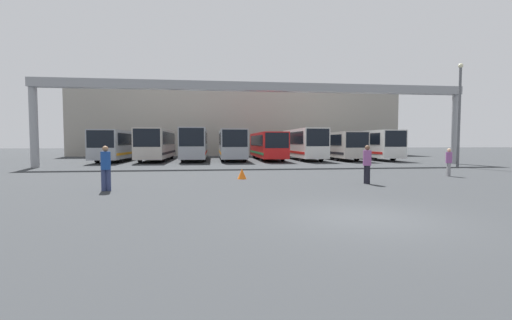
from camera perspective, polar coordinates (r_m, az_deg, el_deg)
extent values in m
plane|color=#2D3033|center=(9.67, 17.68, -9.08)|extent=(200.00, 200.00, 0.00)
cube|color=gray|center=(54.63, -3.04, 6.43)|extent=(47.30, 12.00, 10.39)
cylinder|color=gray|center=(31.47, -33.06, 4.57)|extent=(0.60, 0.60, 6.19)
cylinder|color=gray|center=(35.69, 30.24, 4.41)|extent=(0.60, 0.60, 6.19)
cube|color=gray|center=(28.98, 0.82, 12.09)|extent=(35.92, 0.80, 0.70)
cube|color=#999EA5|center=(38.34, -22.00, 2.44)|extent=(2.51, 11.33, 2.75)
cube|color=black|center=(32.91, -24.52, 3.20)|extent=(2.31, 0.06, 1.54)
cube|color=black|center=(38.34, -22.02, 3.20)|extent=(2.54, 9.63, 1.16)
cube|color=orange|center=(38.36, -21.97, 1.13)|extent=(2.54, 10.77, 0.24)
cylinder|color=black|center=(35.63, -24.96, 0.40)|extent=(0.28, 1.03, 1.03)
cylinder|color=black|center=(35.02, -21.55, 0.43)|extent=(0.28, 1.03, 1.03)
cylinder|color=black|center=(41.71, -22.31, 0.81)|extent=(0.28, 1.03, 1.03)
cylinder|color=black|center=(41.20, -19.37, 0.84)|extent=(0.28, 1.03, 1.03)
cube|color=beige|center=(37.64, -16.16, 2.66)|extent=(2.56, 11.54, 2.92)
cube|color=black|center=(31.97, -17.77, 3.55)|extent=(2.36, 0.06, 1.63)
cube|color=black|center=(37.64, -16.17, 3.49)|extent=(2.59, 9.81, 1.22)
cube|color=black|center=(37.65, -16.14, 1.24)|extent=(2.59, 10.97, 0.24)
cylinder|color=black|center=(34.68, -18.78, 0.51)|extent=(0.28, 1.10, 1.10)
cylinder|color=black|center=(34.31, -15.11, 0.54)|extent=(0.28, 1.10, 1.10)
cylinder|color=black|center=(41.03, -16.98, 0.92)|extent=(0.28, 1.10, 1.10)
cylinder|color=black|center=(40.71, -13.87, 0.95)|extent=(0.28, 1.10, 1.10)
cube|color=#999EA5|center=(37.69, -10.13, 2.80)|extent=(2.43, 12.46, 3.00)
cube|color=black|center=(31.49, -10.70, 3.76)|extent=(2.23, 0.06, 1.68)
cube|color=black|center=(37.69, -10.14, 3.65)|extent=(2.46, 10.59, 1.26)
cube|color=red|center=(37.70, -10.11, 1.34)|extent=(2.46, 11.83, 0.24)
cylinder|color=black|center=(34.31, -12.16, 0.55)|extent=(0.28, 1.06, 1.06)
cylinder|color=black|center=(34.19, -8.64, 0.58)|extent=(0.28, 1.06, 1.06)
cylinder|color=black|center=(41.26, -11.33, 0.98)|extent=(0.28, 1.06, 1.06)
cylinder|color=black|center=(41.16, -8.40, 1.00)|extent=(0.28, 1.06, 1.06)
cube|color=#999EA5|center=(36.88, -4.07, 2.73)|extent=(2.53, 10.82, 2.86)
cube|color=black|center=(31.50, -3.53, 3.63)|extent=(2.32, 0.06, 1.60)
cube|color=black|center=(36.88, -4.07, 3.55)|extent=(2.56, 9.20, 1.20)
cube|color=orange|center=(36.90, -4.07, 1.31)|extent=(2.56, 10.28, 0.24)
cylinder|color=black|center=(33.84, -5.64, 0.48)|extent=(0.28, 0.95, 0.95)
cylinder|color=black|center=(33.97, -1.92, 0.50)|extent=(0.28, 0.95, 0.95)
cylinder|color=black|center=(39.89, -5.89, 0.87)|extent=(0.28, 0.95, 0.95)
cylinder|color=black|center=(40.00, -2.73, 0.89)|extent=(0.28, 0.95, 0.95)
cube|color=red|center=(37.76, 1.86, 2.55)|extent=(2.45, 11.75, 2.60)
cube|color=black|center=(32.00, 3.53, 3.29)|extent=(2.26, 0.06, 1.46)
cube|color=black|center=(37.76, 1.87, 3.26)|extent=(2.48, 9.99, 1.09)
cube|color=#268C4C|center=(37.78, 1.86, 1.28)|extent=(2.48, 11.16, 0.24)
cylinder|color=black|center=(34.38, 0.97, 0.58)|extent=(0.28, 1.00, 1.00)
cylinder|color=black|center=(34.75, 4.46, 0.60)|extent=(0.28, 1.00, 1.00)
cylinder|color=black|center=(40.90, -0.35, 0.98)|extent=(0.28, 1.00, 1.00)
cylinder|color=black|center=(41.21, 2.60, 0.99)|extent=(0.28, 1.00, 1.00)
cube|color=silver|center=(37.83, 7.95, 2.81)|extent=(2.43, 10.20, 2.99)
cube|color=black|center=(32.96, 10.27, 3.72)|extent=(2.24, 0.06, 1.67)
cube|color=black|center=(37.83, 7.96, 3.66)|extent=(2.46, 8.67, 1.26)
cube|color=red|center=(37.85, 7.94, 1.36)|extent=(2.46, 9.69, 0.24)
cylinder|color=black|center=(34.83, 7.49, 0.55)|extent=(0.28, 0.97, 0.97)
cylinder|color=black|center=(35.43, 10.79, 0.57)|extent=(0.28, 0.97, 0.97)
cylinder|color=black|center=(40.38, 5.43, 0.91)|extent=(0.28, 0.97, 0.97)
cylinder|color=black|center=(40.89, 8.32, 0.92)|extent=(0.28, 0.97, 0.97)
cube|color=beige|center=(39.87, 13.08, 2.54)|extent=(2.50, 11.95, 2.66)
cube|color=black|center=(34.35, 16.55, 3.23)|extent=(2.30, 0.06, 1.49)
cube|color=black|center=(39.87, 13.09, 3.24)|extent=(2.53, 10.16, 1.12)
cube|color=black|center=(39.89, 13.07, 1.32)|extent=(2.53, 11.36, 0.24)
cylinder|color=black|center=(36.38, 13.28, 0.65)|extent=(0.28, 1.02, 1.02)
cylinder|color=black|center=(37.20, 16.43, 0.65)|extent=(0.28, 1.02, 1.02)
cylinder|color=black|center=(42.71, 10.13, 1.03)|extent=(0.28, 1.02, 1.02)
cylinder|color=black|center=(43.41, 12.88, 1.03)|extent=(0.28, 1.02, 1.02)
cube|color=silver|center=(40.92, 18.52, 2.59)|extent=(2.45, 10.88, 2.83)
cube|color=black|center=(36.11, 22.28, 3.31)|extent=(2.25, 0.06, 1.59)
cube|color=black|center=(40.92, 18.53, 3.32)|extent=(2.48, 9.25, 1.19)
cube|color=red|center=(40.93, 18.50, 1.32)|extent=(2.48, 10.34, 0.24)
cylinder|color=black|center=(37.74, 19.04, 0.63)|extent=(0.28, 1.00, 1.00)
cylinder|color=black|center=(38.73, 21.87, 0.63)|extent=(0.28, 1.00, 1.00)
cylinder|color=black|center=(43.29, 15.47, 0.98)|extent=(0.28, 1.00, 1.00)
cylinder|color=black|center=(44.15, 18.02, 0.98)|extent=(0.28, 1.00, 1.00)
cylinder|color=navy|center=(15.24, -23.39, -3.10)|extent=(0.20, 0.20, 0.87)
cylinder|color=navy|center=(15.24, -24.04, -3.11)|extent=(0.20, 0.20, 0.87)
cylinder|color=navy|center=(15.18, -23.78, -0.10)|extent=(0.38, 0.38, 0.73)
sphere|color=#8C6647|center=(15.16, -23.82, 1.73)|extent=(0.24, 0.24, 0.24)
cylinder|color=gray|center=(22.83, 29.38, -1.40)|extent=(0.18, 0.18, 0.77)
cylinder|color=gray|center=(22.69, 29.48, -1.43)|extent=(0.18, 0.18, 0.77)
cylinder|color=#8C4C8C|center=(22.72, 29.48, 0.36)|extent=(0.34, 0.34, 0.64)
sphere|color=tan|center=(22.71, 29.51, 1.43)|extent=(0.21, 0.21, 0.21)
cylinder|color=black|center=(17.21, 17.85, -2.31)|extent=(0.20, 0.20, 0.87)
cylinder|color=black|center=(17.06, 18.15, -2.36)|extent=(0.20, 0.20, 0.87)
cylinder|color=#8C4C8C|center=(17.08, 18.05, 0.34)|extent=(0.38, 0.38, 0.73)
sphere|color=brown|center=(17.07, 18.07, 1.96)|extent=(0.24, 0.24, 0.24)
cone|color=orange|center=(18.42, -2.36, -2.32)|extent=(0.49, 0.49, 0.55)
cylinder|color=#595B60|center=(31.12, 30.75, 6.06)|extent=(0.20, 0.20, 7.72)
sphere|color=beige|center=(31.61, 30.96, 13.33)|extent=(0.36, 0.36, 0.36)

